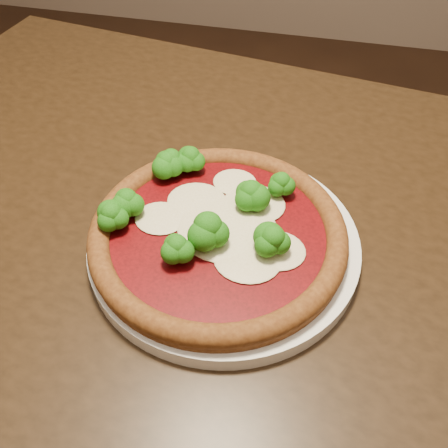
# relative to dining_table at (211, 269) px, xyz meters

# --- Properties ---
(floor) EXTENTS (4.00, 4.00, 0.00)m
(floor) POSITION_rel_dining_table_xyz_m (0.12, 0.06, -0.64)
(floor) COLOR black
(floor) RESTS_ON ground
(dining_table) EXTENTS (1.19, 0.91, 0.75)m
(dining_table) POSITION_rel_dining_table_xyz_m (0.00, 0.00, 0.00)
(dining_table) COLOR black
(dining_table) RESTS_ON floor
(plate) EXTENTS (0.30, 0.30, 0.02)m
(plate) POSITION_rel_dining_table_xyz_m (0.03, -0.05, 0.12)
(plate) COLOR white
(plate) RESTS_ON dining_table
(pizza) EXTENTS (0.28, 0.28, 0.06)m
(pizza) POSITION_rel_dining_table_xyz_m (0.02, -0.05, 0.14)
(pizza) COLOR brown
(pizza) RESTS_ON plate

